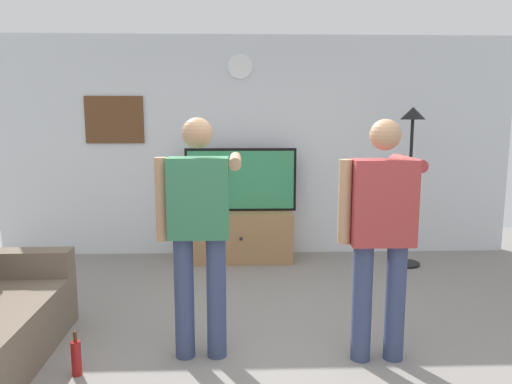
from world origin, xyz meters
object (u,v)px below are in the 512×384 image
object	(u,v)px
wall_clock	(240,67)
television	(241,180)
floor_lamp	(411,153)
tv_stand	(241,236)
person_standing_nearer_lamp	(199,224)
framed_picture	(114,120)
person_standing_nearer_couch	(381,226)
beverage_bottle	(76,358)

from	to	relation	value
wall_clock	television	bearing A→B (deg)	-90.00
wall_clock	floor_lamp	bearing A→B (deg)	-16.50
tv_stand	wall_clock	xyz separation A→B (m)	(0.00, 0.29, 2.02)
person_standing_nearer_lamp	framed_picture	bearing A→B (deg)	114.71
tv_stand	television	distance (m)	0.68
person_standing_nearer_couch	beverage_bottle	size ratio (longest dim) A/B	5.52
wall_clock	framed_picture	xyz separation A→B (m)	(-1.53, 0.00, -0.63)
wall_clock	person_standing_nearer_lamp	world-z (taller)	wall_clock
tv_stand	beverage_bottle	world-z (taller)	tv_stand
tv_stand	wall_clock	distance (m)	2.04
person_standing_nearer_lamp	wall_clock	bearing A→B (deg)	83.68
floor_lamp	framed_picture	bearing A→B (deg)	170.54
tv_stand	wall_clock	size ratio (longest dim) A/B	4.13
framed_picture	beverage_bottle	world-z (taller)	framed_picture
framed_picture	floor_lamp	world-z (taller)	framed_picture
television	person_standing_nearer_couch	bearing A→B (deg)	-69.02
floor_lamp	beverage_bottle	xyz separation A→B (m)	(-3.05, -2.36, -1.18)
television	person_standing_nearer_couch	size ratio (longest dim) A/B	0.78
beverage_bottle	wall_clock	bearing A→B (deg)	69.21
wall_clock	person_standing_nearer_lamp	size ratio (longest dim) A/B	0.17
tv_stand	person_standing_nearer_lamp	world-z (taller)	person_standing_nearer_lamp
floor_lamp	beverage_bottle	size ratio (longest dim) A/B	5.92
television	person_standing_nearer_lamp	bearing A→B (deg)	-96.95
wall_clock	person_standing_nearer_couch	xyz separation A→B (m)	(0.97, -2.76, -1.35)
wall_clock	person_standing_nearer_couch	distance (m)	3.22
wall_clock	person_standing_nearer_couch	world-z (taller)	wall_clock
framed_picture	person_standing_nearer_lamp	size ratio (longest dim) A/B	0.41
floor_lamp	tv_stand	bearing A→B (deg)	171.69
framed_picture	wall_clock	bearing A→B (deg)	-0.19
television	wall_clock	world-z (taller)	wall_clock
beverage_bottle	person_standing_nearer_lamp	bearing A→B (deg)	17.21
television	framed_picture	distance (m)	1.71
tv_stand	framed_picture	xyz separation A→B (m)	(-1.53, 0.30, 1.39)
person_standing_nearer_couch	floor_lamp	bearing A→B (deg)	66.18
television	person_standing_nearer_lamp	distance (m)	2.45
tv_stand	person_standing_nearer_lamp	size ratio (longest dim) A/B	0.71
beverage_bottle	tv_stand	bearing A→B (deg)	67.15
wall_clock	beverage_bottle	distance (m)	3.83
tv_stand	person_standing_nearer_lamp	bearing A→B (deg)	-97.08
wall_clock	floor_lamp	size ratio (longest dim) A/B	0.16
floor_lamp	person_standing_nearer_couch	world-z (taller)	floor_lamp
beverage_bottle	television	bearing A→B (deg)	67.51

